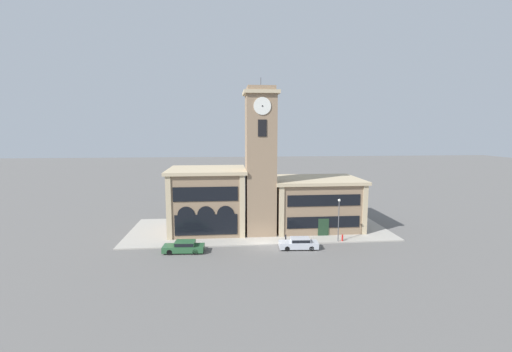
% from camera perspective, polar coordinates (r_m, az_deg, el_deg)
% --- Properties ---
extents(ground_plane, '(300.00, 300.00, 0.00)m').
position_cam_1_polar(ground_plane, '(44.65, 1.44, -11.51)').
color(ground_plane, '#605E5B').
extents(sidewalk_kerb, '(37.53, 14.30, 0.15)m').
position_cam_1_polar(sidewalk_kerb, '(51.40, 0.50, -8.84)').
color(sidewalk_kerb, '#A39E93').
rests_on(sidewalk_kerb, ground_plane).
extents(clock_tower, '(4.75, 4.75, 21.66)m').
position_cam_1_polar(clock_tower, '(47.41, 0.77, 2.37)').
color(clock_tower, '#897056').
rests_on(clock_tower, ground_plane).
extents(town_hall_left_wing, '(11.11, 9.97, 9.15)m').
position_cam_1_polar(town_hall_left_wing, '(50.60, -8.08, -3.89)').
color(town_hall_left_wing, '#897056').
rests_on(town_hall_left_wing, ground_plane).
extents(town_hall_right_wing, '(13.14, 9.97, 7.54)m').
position_cam_1_polar(town_hall_right_wing, '(52.47, 9.80, -4.41)').
color(town_hall_right_wing, '#897056').
rests_on(town_hall_right_wing, ground_plane).
extents(parked_car_near, '(5.00, 2.14, 1.41)m').
position_cam_1_polar(parked_car_near, '(42.92, -11.89, -11.43)').
color(parked_car_near, '#285633').
rests_on(parked_car_near, ground_plane).
extents(parked_car_mid, '(4.90, 2.04, 1.40)m').
position_cam_1_polar(parked_car_mid, '(43.58, 7.17, -11.04)').
color(parked_car_mid, '#B2B7C1').
rests_on(parked_car_mid, ground_plane).
extents(street_lamp, '(0.36, 0.36, 5.67)m').
position_cam_1_polar(street_lamp, '(46.05, 13.64, -6.10)').
color(street_lamp, '#4C4C51').
rests_on(street_lamp, sidewalk_kerb).
extents(bollard, '(0.18, 0.18, 1.06)m').
position_cam_1_polar(bollard, '(45.33, 4.97, -10.35)').
color(bollard, black).
rests_on(bollard, sidewalk_kerb).
extents(fire_hydrant, '(0.22, 0.22, 0.87)m').
position_cam_1_polar(fire_hydrant, '(47.19, 14.20, -9.95)').
color(fire_hydrant, red).
rests_on(fire_hydrant, sidewalk_kerb).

